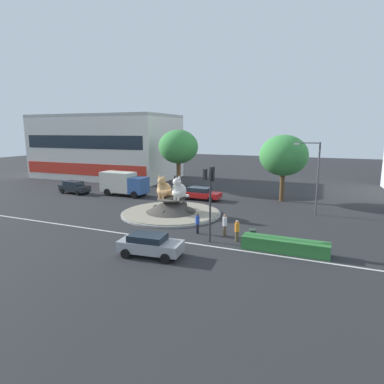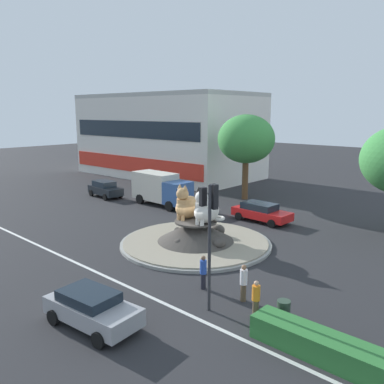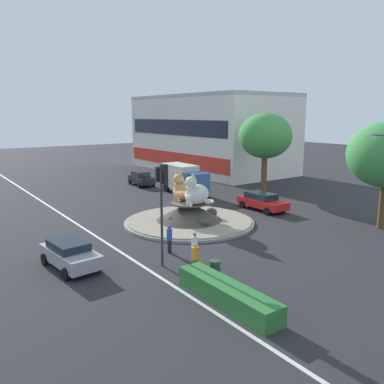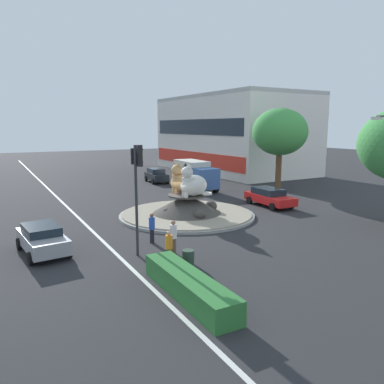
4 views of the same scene
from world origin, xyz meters
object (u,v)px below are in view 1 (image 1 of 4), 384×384
(cat_statue_white, at_px, (179,190))
(shophouse_block, at_px, (106,147))
(pedestrian_orange_shirt, at_px, (237,230))
(delivery_box_truck, at_px, (123,183))
(sedan_on_far_lane, at_px, (74,187))
(parked_car_right, at_px, (201,193))
(hatchback_near_shophouse, at_px, (150,244))
(litter_bin, at_px, (252,235))
(cat_statue_calico, at_px, (164,189))
(pedestrian_blue_shirt, at_px, (197,223))
(broadleaf_tree_behind_island, at_px, (284,156))
(pedestrian_white_shirt, at_px, (225,224))
(second_tree_near_tower, at_px, (178,147))
(traffic_light_mast, at_px, (210,188))
(streetlight_arm, at_px, (315,173))

(cat_statue_white, xyz_separation_m, shophouse_block, (-23.27, 19.24, 2.91))
(pedestrian_orange_shirt, height_order, delivery_box_truck, delivery_box_truck)
(sedan_on_far_lane, bearing_deg, parked_car_right, 14.96)
(parked_car_right, bearing_deg, sedan_on_far_lane, -168.19)
(pedestrian_orange_shirt, relative_size, hatchback_near_shophouse, 0.37)
(pedestrian_orange_shirt, xyz_separation_m, delivery_box_truck, (-18.04, 11.45, 0.76))
(delivery_box_truck, distance_m, litter_bin, 22.05)
(hatchback_near_shophouse, bearing_deg, delivery_box_truck, 123.43)
(sedan_on_far_lane, height_order, hatchback_near_shophouse, sedan_on_far_lane)
(cat_statue_calico, height_order, pedestrian_orange_shirt, cat_statue_calico)
(pedestrian_orange_shirt, distance_m, parked_car_right, 15.18)
(pedestrian_blue_shirt, distance_m, sedan_on_far_lane, 23.38)
(broadleaf_tree_behind_island, height_order, parked_car_right, broadleaf_tree_behind_island)
(pedestrian_white_shirt, xyz_separation_m, hatchback_near_shophouse, (-3.25, -5.91, -0.15))
(second_tree_near_tower, bearing_deg, sedan_on_far_lane, -141.42)
(hatchback_near_shophouse, height_order, delivery_box_truck, delivery_box_truck)
(cat_statue_calico, bearing_deg, traffic_light_mast, 45.54)
(cat_statue_calico, height_order, traffic_light_mast, traffic_light_mast)
(second_tree_near_tower, distance_m, pedestrian_blue_shirt, 21.58)
(pedestrian_orange_shirt, height_order, hatchback_near_shophouse, pedestrian_orange_shirt)
(traffic_light_mast, bearing_deg, litter_bin, -55.93)
(cat_statue_white, relative_size, sedan_on_far_lane, 0.55)
(pedestrian_white_shirt, distance_m, pedestrian_orange_shirt, 1.47)
(sedan_on_far_lane, bearing_deg, broadleaf_tree_behind_island, 18.18)
(pedestrian_blue_shirt, distance_m, pedestrian_orange_shirt, 3.45)
(pedestrian_white_shirt, bearing_deg, cat_statue_white, 144.78)
(second_tree_near_tower, relative_size, hatchback_near_shophouse, 1.91)
(shophouse_block, bearing_deg, cat_statue_calico, -42.86)
(broadleaf_tree_behind_island, distance_m, litter_bin, 16.19)
(delivery_box_truck, bearing_deg, pedestrian_blue_shirt, -34.73)
(pedestrian_white_shirt, bearing_deg, parked_car_right, 120.52)
(cat_statue_white, distance_m, pedestrian_white_shirt, 7.70)
(litter_bin, bearing_deg, second_tree_near_tower, 128.94)
(broadleaf_tree_behind_island, xyz_separation_m, hatchback_near_shophouse, (-5.45, -21.00, -4.55))
(cat_statue_calico, relative_size, delivery_box_truck, 0.39)
(traffic_light_mast, bearing_deg, cat_statue_calico, 59.61)
(shophouse_block, height_order, parked_car_right, shophouse_block)
(shophouse_block, xyz_separation_m, sedan_on_far_lane, (5.78, -14.49, -4.54))
(cat_statue_calico, xyz_separation_m, streetlight_arm, (13.66, 5.32, 1.69))
(cat_statue_calico, xyz_separation_m, pedestrian_orange_shirt, (8.94, -5.31, -1.62))
(cat_statue_calico, xyz_separation_m, traffic_light_mast, (7.07, -6.11, 1.60))
(shophouse_block, bearing_deg, pedestrian_orange_shirt, -39.97)
(broadleaf_tree_behind_island, xyz_separation_m, streetlight_arm, (3.72, -5.30, -1.16))
(second_tree_near_tower, height_order, hatchback_near_shophouse, second_tree_near_tower)
(shophouse_block, xyz_separation_m, parked_car_right, (22.52, -11.64, -4.61))
(broadleaf_tree_behind_island, bearing_deg, pedestrian_blue_shirt, -105.95)
(streetlight_arm, xyz_separation_m, pedestrian_white_shirt, (-5.93, -9.80, -3.23))
(shophouse_block, distance_m, pedestrian_blue_shirt, 36.50)
(pedestrian_orange_shirt, xyz_separation_m, sedan_on_far_lane, (-24.78, 10.03, -0.01))
(traffic_light_mast, height_order, shophouse_block, shophouse_block)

